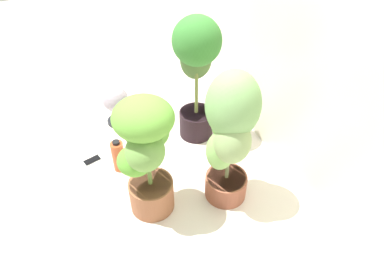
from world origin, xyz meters
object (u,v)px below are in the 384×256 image
at_px(potted_plant_back_left, 196,66).
at_px(cell_phone, 92,160).
at_px(floor_fan, 115,101).
at_px(potted_plant_back_right, 230,131).
at_px(nutrient_bottle, 118,156).
at_px(potted_plant_front_right, 146,150).

xyz_separation_m(potted_plant_back_left, cell_phone, (0.03, -0.82, -0.59)).
height_order(cell_phone, floor_fan, floor_fan).
relative_size(potted_plant_back_left, potted_plant_back_right, 1.05).
bearing_deg(potted_plant_back_left, floor_fan, -122.75).
bearing_deg(cell_phone, potted_plant_back_right, 33.36).
xyz_separation_m(potted_plant_back_left, floor_fan, (-0.35, -0.54, -0.38)).
relative_size(floor_fan, nutrient_bottle, 1.31).
bearing_deg(nutrient_bottle, potted_plant_back_right, 50.43).
relative_size(potted_plant_back_left, nutrient_bottle, 3.78).
height_order(potted_plant_back_right, floor_fan, potted_plant_back_right).
distance_m(potted_plant_front_right, nutrient_bottle, 0.55).
height_order(potted_plant_front_right, nutrient_bottle, potted_plant_front_right).
height_order(potted_plant_front_right, cell_phone, potted_plant_front_right).
bearing_deg(potted_plant_back_right, floor_fan, -154.53).
distance_m(potted_plant_front_right, potted_plant_back_left, 0.79).
distance_m(potted_plant_back_right, floor_fan, 1.16).
distance_m(potted_plant_back_right, cell_phone, 1.12).
relative_size(potted_plant_front_right, nutrient_bottle, 3.21).
distance_m(floor_fan, nutrient_bottle, 0.54).
height_order(potted_plant_back_left, cell_phone, potted_plant_back_left).
height_order(potted_plant_front_right, potted_plant_back_left, potted_plant_back_left).
relative_size(potted_plant_front_right, floor_fan, 2.45).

